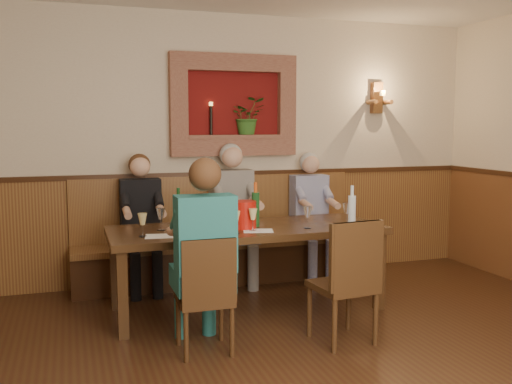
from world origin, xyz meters
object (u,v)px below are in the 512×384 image
chair_near_right (344,306)px  spittoon_bucket (244,215)px  dining_table (247,235)px  person_bench_right (312,226)px  wine_bottle_green_a (256,208)px  wine_bottle_green_b (179,213)px  person_bench_left (142,236)px  person_bench_mid (234,226)px  bench (220,251)px  chair_near_left (205,318)px  water_bottle (352,211)px  person_chair_front (203,271)px

chair_near_right → spittoon_bucket: 1.20m
dining_table → person_bench_right: bearing=40.1°
chair_near_right → wine_bottle_green_a: size_ratio=2.43×
person_bench_right → spittoon_bucket: (-1.04, -0.90, 0.32)m
wine_bottle_green_a → wine_bottle_green_b: bearing=179.8°
person_bench_left → person_bench_mid: size_ratio=0.94×
chair_near_right → spittoon_bucket: (-0.51, 0.91, 0.59)m
person_bench_mid → wine_bottle_green_a: person_bench_mid is taller
dining_table → person_bench_right: 1.31m
person_bench_left → bench: bearing=7.2°
spittoon_bucket → wine_bottle_green_b: (-0.56, 0.07, 0.03)m
chair_near_left → wine_bottle_green_a: (0.66, 0.84, 0.66)m
person_bench_mid → dining_table: bearing=-98.1°
dining_table → person_bench_mid: 0.85m
person_bench_right → spittoon_bucket: 1.41m
chair_near_right → wine_bottle_green_a: 1.22m
dining_table → wine_bottle_green_b: size_ratio=6.55×
chair_near_left → chair_near_right: chair_near_right is taller
spittoon_bucket → person_bench_right: bearing=40.8°
bench → water_bottle: size_ratio=8.07×
person_bench_mid → chair_near_right: bearing=-79.1°
dining_table → person_bench_left: 1.18m
chair_near_left → person_chair_front: size_ratio=0.61×
person_chair_front → wine_bottle_green_a: bearing=49.9°
chair_near_left → person_bench_left: person_bench_left is taller
spittoon_bucket → water_bottle: bearing=-16.7°
person_bench_right → water_bottle: size_ratio=3.63×
spittoon_bucket → wine_bottle_green_a: wine_bottle_green_a is taller
chair_near_left → wine_bottle_green_a: size_ratio=2.21×
wine_bottle_green_a → water_bottle: (0.77, -0.34, -0.01)m
bench → person_bench_mid: size_ratio=2.06×
person_chair_front → water_bottle: size_ratio=3.82×
wine_bottle_green_a → person_chair_front: bearing=-130.1°
person_chair_front → person_bench_right: bearing=45.7°
dining_table → wine_bottle_green_a: size_ratio=6.12×
wine_bottle_green_b → person_chair_front: bearing=-88.1°
bench → person_bench_left: (-0.82, -0.10, 0.23)m
chair_near_left → chair_near_right: bearing=-6.2°
dining_table → person_chair_front: bearing=-126.7°
person_bench_left → water_bottle: 2.07m
person_bench_left → spittoon_bucket: person_bench_left is taller
person_bench_left → person_bench_right: bearing=0.0°
person_chair_front → wine_bottle_green_a: size_ratio=3.62×
person_bench_mid → water_bottle: (0.74, -1.17, 0.30)m
wine_bottle_green_a → person_bench_mid: bearing=87.4°
water_bottle → dining_table: bearing=158.9°
dining_table → bench: bearing=90.0°
bench → person_bench_left: bearing=-172.8°
spittoon_bucket → wine_bottle_green_a: size_ratio=0.61×
chair_near_right → person_bench_right: 1.90m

